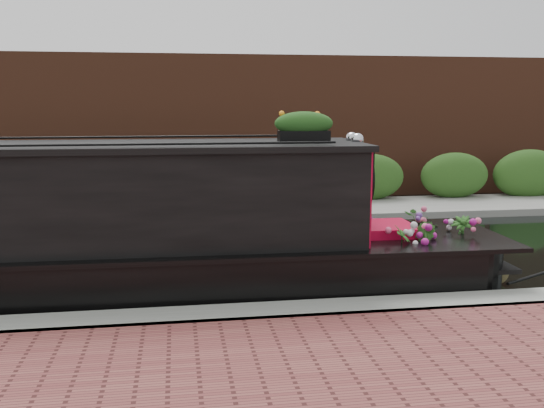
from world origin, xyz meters
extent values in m
plane|color=black|center=(0.00, 0.00, 0.00)|extent=(80.00, 80.00, 0.00)
cube|color=gray|center=(0.00, -3.30, 0.00)|extent=(40.00, 0.60, 0.50)
cube|color=gray|center=(0.00, 4.20, 0.00)|extent=(40.00, 2.40, 0.34)
cube|color=#2B541C|center=(0.00, 5.10, 0.00)|extent=(40.00, 1.10, 2.80)
cube|color=#582E1E|center=(0.00, 7.20, 0.00)|extent=(40.00, 1.00, 8.00)
cube|color=black|center=(-2.80, -1.84, 1.41)|extent=(9.13, 1.90, 1.34)
cube|color=black|center=(-2.80, -1.84, 2.12)|extent=(9.28, 2.05, 0.08)
cube|color=red|center=(1.78, -1.84, 1.41)|extent=(0.09, 1.73, 1.34)
cube|color=black|center=(0.46, -2.72, 1.48)|extent=(0.89, 0.05, 0.54)
cube|color=red|center=(2.29, -1.84, 0.69)|extent=(0.81, 0.91, 0.49)
sphere|color=silver|center=(1.79, -1.98, 2.19)|extent=(0.18, 0.18, 0.18)
sphere|color=silver|center=(1.79, -1.70, 2.19)|extent=(0.18, 0.18, 0.18)
cube|color=black|center=(1.05, -1.84, 2.23)|extent=(0.72, 0.28, 0.15)
ellipsoid|color=orange|center=(1.05, -1.84, 2.43)|extent=(0.78, 0.29, 0.24)
imported|color=#23511B|center=(2.30, -2.46, 0.75)|extent=(0.35, 0.38, 0.60)
imported|color=#23511B|center=(2.64, -2.43, 0.75)|extent=(0.33, 0.38, 0.61)
imported|color=#23511B|center=(3.04, -1.38, 0.74)|extent=(0.67, 0.64, 0.58)
imported|color=#23511B|center=(3.40, -2.00, 0.75)|extent=(0.47, 0.47, 0.60)
imported|color=#23511B|center=(2.15, -1.12, 0.78)|extent=(0.36, 0.42, 0.67)
cylinder|color=olive|center=(4.00, -1.84, 0.18)|extent=(0.36, 0.39, 0.36)
camera|label=1|loc=(-0.71, -10.14, 2.69)|focal=40.00mm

